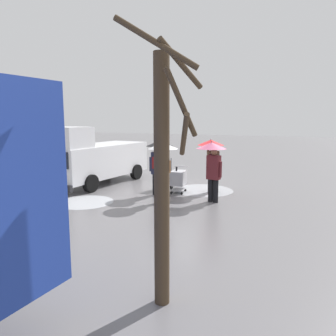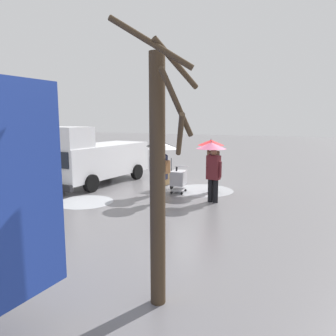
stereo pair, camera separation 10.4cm
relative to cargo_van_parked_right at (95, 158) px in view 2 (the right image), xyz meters
name	(u,v)px [view 2 (the right image)]	position (x,y,z in m)	size (l,w,h in m)	color
ground_plane	(173,191)	(-3.79, -0.23, -1.18)	(90.00, 90.00, 0.00)	slate
slush_patch_near_cluster	(85,202)	(-1.72, 2.76, -1.18)	(2.01, 2.01, 0.01)	#ADAFB5
slush_patch_under_van	(203,190)	(-4.85, -0.85, -1.18)	(2.47, 2.47, 0.01)	#999BA0
cargo_van_parked_right	(95,158)	(0.00, 0.00, 0.00)	(2.42, 5.44, 2.60)	white
shopping_cart_vendor	(179,179)	(-4.11, -0.03, -0.61)	(0.67, 0.89, 1.04)	#B2B2B7
hand_dolly_boxes	(163,177)	(-3.31, -0.25, -0.66)	(0.59, 0.76, 1.32)	#515156
pedestrian_pink_side	(212,158)	(-5.75, 0.78, 0.41)	(1.04, 1.04, 2.15)	black
pedestrian_black_side	(162,158)	(-4.21, 1.60, 0.39)	(1.04, 1.04, 2.15)	black
pedestrian_white_side	(159,154)	(-3.56, 0.63, 0.39)	(1.04, 1.04, 2.15)	black
pedestrian_far_side	(212,153)	(-5.27, -0.64, 0.41)	(1.04, 1.04, 2.15)	black
bare_tree_near	(159,174)	(-7.02, 7.24, 0.92)	(1.07, 1.23, 4.23)	#423323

